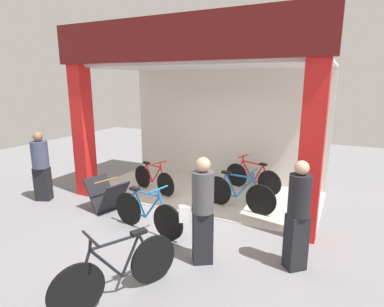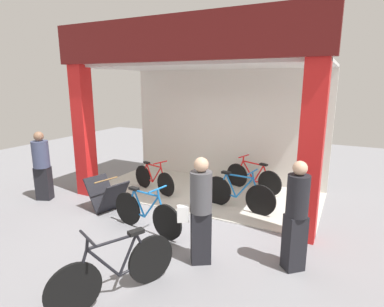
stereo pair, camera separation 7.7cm
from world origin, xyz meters
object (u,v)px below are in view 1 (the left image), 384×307
(bicycle_inside_1, at_px, (153,179))
(pedestrian_0, at_px, (202,210))
(sandwich_board_sign, at_px, (107,196))
(pedestrian_3, at_px, (41,165))
(bicycle_inside_0, at_px, (252,178))
(bicycle_parked_0, at_px, (118,271))
(pedestrian_1, at_px, (298,215))
(bicycle_parked_1, at_px, (147,213))
(bicycle_inside_2, at_px, (238,193))

(bicycle_inside_1, xyz_separation_m, pedestrian_0, (2.41, -2.33, 0.53))
(sandwich_board_sign, xyz_separation_m, pedestrian_3, (-1.81, -0.14, 0.49))
(bicycle_inside_1, bearing_deg, bicycle_inside_0, 27.99)
(bicycle_parked_0, xyz_separation_m, sandwich_board_sign, (-2.02, 2.10, -0.03))
(bicycle_inside_1, distance_m, pedestrian_3, 2.63)
(bicycle_inside_0, height_order, pedestrian_1, pedestrian_1)
(sandwich_board_sign, distance_m, pedestrian_0, 2.81)
(sandwich_board_sign, relative_size, pedestrian_3, 0.62)
(bicycle_parked_0, xyz_separation_m, bicycle_parked_1, (-0.72, 1.69, -0.02))
(sandwich_board_sign, height_order, pedestrian_0, pedestrian_0)
(bicycle_parked_0, relative_size, bicycle_parked_1, 0.98)
(bicycle_parked_1, distance_m, sandwich_board_sign, 1.36)
(bicycle_inside_0, distance_m, pedestrian_3, 5.10)
(bicycle_parked_0, height_order, pedestrian_0, pedestrian_0)
(bicycle_inside_0, bearing_deg, sandwich_board_sign, -132.54)
(bicycle_inside_1, bearing_deg, pedestrian_1, -26.65)
(bicycle_inside_1, height_order, pedestrian_3, pedestrian_3)
(pedestrian_3, bearing_deg, bicycle_parked_1, -4.99)
(pedestrian_0, bearing_deg, bicycle_parked_0, -116.24)
(pedestrian_3, bearing_deg, sandwich_board_sign, 4.27)
(sandwich_board_sign, distance_m, pedestrian_3, 1.88)
(bicycle_inside_2, bearing_deg, sandwich_board_sign, -151.83)
(bicycle_inside_1, xyz_separation_m, bicycle_inside_2, (2.27, -0.14, 0.04))
(pedestrian_0, xyz_separation_m, pedestrian_3, (-4.44, 0.73, -0.01))
(pedestrian_0, height_order, pedestrian_1, pedestrian_0)
(pedestrian_1, bearing_deg, pedestrian_0, -160.67)
(bicycle_inside_0, relative_size, bicycle_inside_1, 1.07)
(bicycle_parked_1, height_order, pedestrian_1, pedestrian_1)
(bicycle_parked_0, bearing_deg, bicycle_inside_0, 85.00)
(bicycle_parked_0, distance_m, bicycle_parked_1, 1.84)
(bicycle_inside_1, relative_size, sandwich_board_sign, 1.45)
(bicycle_inside_2, bearing_deg, bicycle_parked_1, -124.37)
(bicycle_inside_2, xyz_separation_m, bicycle_parked_0, (-0.47, -3.43, 0.01))
(pedestrian_1, xyz_separation_m, pedestrian_3, (-5.75, 0.27, -0.01))
(bicycle_inside_1, height_order, sandwich_board_sign, bicycle_inside_1)
(bicycle_inside_2, distance_m, pedestrian_3, 4.57)
(bicycle_inside_0, height_order, bicycle_parked_1, bicycle_parked_1)
(bicycle_parked_0, distance_m, pedestrian_3, 4.33)
(bicycle_inside_1, bearing_deg, bicycle_inside_2, -3.49)
(pedestrian_3, bearing_deg, bicycle_inside_1, 38.43)
(bicycle_inside_0, xyz_separation_m, bicycle_parked_0, (-0.42, -4.75, 0.03))
(bicycle_parked_1, bearing_deg, pedestrian_1, 0.13)
(bicycle_inside_0, xyz_separation_m, bicycle_parked_1, (-1.13, -3.06, 0.01))
(bicycle_inside_1, bearing_deg, pedestrian_3, -141.57)
(pedestrian_0, xyz_separation_m, pedestrian_1, (1.32, 0.46, -0.01))
(bicycle_parked_1, bearing_deg, pedestrian_3, 175.01)
(bicycle_parked_0, height_order, pedestrian_1, pedestrian_1)
(bicycle_inside_1, xyz_separation_m, bicycle_parked_0, (1.81, -3.57, 0.05))
(pedestrian_1, bearing_deg, bicycle_inside_0, 116.31)
(bicycle_parked_1, bearing_deg, sandwich_board_sign, 162.59)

